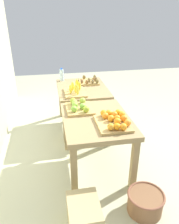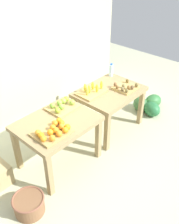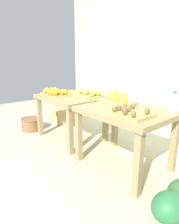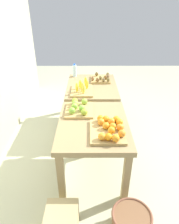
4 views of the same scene
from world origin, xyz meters
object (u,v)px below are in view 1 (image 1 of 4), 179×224
orange_bin (114,121)px  cardboard_produce_box (84,216)px  wicker_basket (145,202)px  kiwi_bin (89,81)px  display_table_left (96,125)px  banana_crate (75,91)px  apple_bin (79,107)px  display_table_right (82,93)px  watermelon_pile (87,99)px  water_bottle (62,75)px

orange_bin → cardboard_produce_box: (-0.68, 0.46, -0.62)m
orange_bin → wicker_basket: (-0.61, -0.19, -0.65)m
kiwi_bin → display_table_left: bearing=173.2°
banana_crate → kiwi_bin: (0.47, -0.31, -0.01)m
kiwi_bin → cardboard_produce_box: bearing=168.2°
kiwi_bin → wicker_basket: (-2.13, -0.19, -0.64)m
banana_crate → wicker_basket: banana_crate is taller
display_table_left → apple_bin: 0.35m
apple_bin → display_table_right: bearing=-11.5°
watermelon_pile → display_table_left: bearing=173.0°
water_bottle → wicker_basket: (-2.34, -0.65, -0.71)m
orange_bin → display_table_left: bearing=40.3°
display_table_left → cardboard_produce_box: size_ratio=2.60×
cardboard_produce_box → orange_bin: bearing=-34.5°
display_table_left → apple_bin: bearing=33.3°
apple_bin → kiwi_bin: 1.11m
orange_bin → watermelon_pile: size_ratio=0.69×
cardboard_produce_box → display_table_right: bearing=-8.6°
kiwi_bin → cardboard_produce_box: (-2.20, 0.46, -0.61)m
water_bottle → watermelon_pile: (0.49, -0.55, -0.70)m
banana_crate → cardboard_produce_box: (-1.73, 0.15, -0.62)m
watermelon_pile → water_bottle: bearing=131.7°
display_table_right → banana_crate: size_ratio=2.36×
display_table_left → water_bottle: 1.58m
display_table_left → wicker_basket: (-0.80, -0.35, -0.50)m
orange_bin → water_bottle: bearing=15.1°
orange_bin → apple_bin: bearing=36.4°
apple_bin → cardboard_produce_box: apple_bin is taller
apple_bin → watermelon_pile: bearing=-13.5°
banana_crate → cardboard_produce_box: size_ratio=1.10×
watermelon_pile → wicker_basket: bearing=-177.9°
display_table_left → cardboard_produce_box: 1.03m
water_bottle → wicker_basket: 2.53m
orange_bin → cardboard_produce_box: bearing=145.5°
watermelon_pile → apple_bin: bearing=166.5°
orange_bin → watermelon_pile: (2.22, -0.08, -0.64)m
display_table_right → cardboard_produce_box: display_table_right is taller
banana_crate → water_bottle: water_bottle is taller
kiwi_bin → watermelon_pile: bearing=-7.3°
display_table_right → apple_bin: (-0.85, 0.17, 0.15)m
watermelon_pile → wicker_basket: 2.83m
water_bottle → kiwi_bin: bearing=-114.5°
display_table_left → display_table_right: same height
banana_crate → kiwi_bin: banana_crate is taller
apple_bin → watermelon_pile: (1.76, -0.42, -0.64)m
display_table_right → orange_bin: orange_bin is taller
wicker_basket → cardboard_produce_box: (-0.07, 0.65, 0.03)m
banana_crate → kiwi_bin: bearing=-33.4°
orange_bin → watermelon_pile: 2.31m
display_table_left → water_bottle: bearing=11.1°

